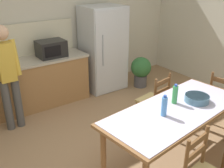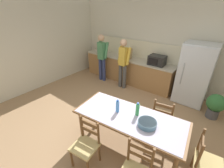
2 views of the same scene
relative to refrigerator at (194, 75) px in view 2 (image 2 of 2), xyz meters
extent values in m
plane|color=#9E7A56|center=(-1.19, -2.19, -0.87)|extent=(8.32, 8.32, 0.00)
cube|color=beige|center=(-1.19, 0.47, 0.58)|extent=(6.52, 0.12, 2.90)
cube|color=beige|center=(-4.45, -2.19, 0.58)|extent=(0.12, 5.20, 2.90)
cube|color=#9E7042|center=(-2.25, 0.04, -0.44)|extent=(3.44, 0.62, 0.87)
cube|color=#B2A893|center=(-2.25, 0.04, 0.02)|extent=(3.48, 0.66, 0.04)
cube|color=#B7BCC1|center=(-3.02, 0.04, 0.02)|extent=(0.52, 0.38, 0.02)
cube|color=beige|center=(-2.25, 0.35, 0.34)|extent=(3.44, 0.03, 0.60)
cube|color=silver|center=(0.00, 0.01, 0.00)|extent=(0.82, 0.68, 1.74)
cube|color=silver|center=(0.00, -0.34, 0.00)|extent=(0.79, 0.02, 1.68)
cylinder|color=#A5AAB2|center=(-0.25, -0.36, 0.09)|extent=(0.02, 0.02, 0.61)
cube|color=black|center=(-1.13, 0.02, 0.19)|extent=(0.50, 0.38, 0.30)
cube|color=black|center=(-1.18, -0.17, 0.19)|extent=(0.30, 0.01, 0.19)
cube|color=tan|center=(-2.21, 0.01, 0.22)|extent=(0.24, 0.16, 0.36)
cylinder|color=brown|center=(-1.46, -2.95, -0.51)|extent=(0.07, 0.07, 0.72)
cylinder|color=brown|center=(-1.53, -2.29, -0.51)|extent=(0.07, 0.07, 0.72)
cylinder|color=brown|center=(0.33, -2.09, -0.51)|extent=(0.07, 0.07, 0.72)
cube|color=brown|center=(-0.56, -2.52, -0.13)|extent=(2.15, 1.09, 0.04)
cube|color=#B7B2CC|center=(-0.56, -2.52, -0.11)|extent=(2.07, 1.04, 0.01)
cylinder|color=#4C8ED6|center=(-0.82, -2.55, 0.02)|extent=(0.07, 0.07, 0.24)
cylinder|color=#2D51B2|center=(-0.82, -2.55, 0.15)|extent=(0.04, 0.04, 0.03)
cylinder|color=green|center=(-0.47, -2.40, 0.02)|extent=(0.07, 0.07, 0.24)
cylinder|color=#2D51B2|center=(-0.47, -2.40, 0.15)|extent=(0.04, 0.04, 0.03)
cylinder|color=slate|center=(-0.19, -2.55, -0.06)|extent=(0.32, 0.32, 0.09)
cylinder|color=slate|center=(-0.19, -2.55, -0.02)|extent=(0.31, 0.31, 0.02)
cylinder|color=brown|center=(-0.22, -3.09, -0.19)|extent=(0.04, 0.04, 0.46)
cylinder|color=brown|center=(0.14, -3.03, -0.19)|extent=(0.04, 0.04, 0.46)
cube|color=brown|center=(-0.04, -3.06, -0.06)|extent=(0.36, 0.07, 0.07)
cube|color=brown|center=(-0.04, -3.06, -0.22)|extent=(0.36, 0.07, 0.07)
cylinder|color=brown|center=(-0.03, -1.51, -0.67)|extent=(0.04, 0.04, 0.41)
cylinder|color=brown|center=(-0.39, -1.57, -0.67)|extent=(0.04, 0.04, 0.41)
cylinder|color=brown|center=(0.02, -1.85, -0.67)|extent=(0.04, 0.04, 0.41)
cylinder|color=brown|center=(-0.33, -1.91, -0.67)|extent=(0.04, 0.04, 0.41)
cube|color=tan|center=(-0.18, -1.71, -0.44)|extent=(0.48, 0.46, 0.04)
cylinder|color=brown|center=(0.02, -1.85, -0.19)|extent=(0.04, 0.04, 0.46)
cylinder|color=brown|center=(-0.33, -1.91, -0.19)|extent=(0.04, 0.04, 0.46)
cube|color=brown|center=(-0.15, -1.88, -0.06)|extent=(0.36, 0.08, 0.07)
cube|color=brown|center=(-0.15, -1.88, -0.22)|extent=(0.36, 0.08, 0.07)
cylinder|color=brown|center=(-1.10, -3.52, -0.67)|extent=(0.04, 0.04, 0.41)
cylinder|color=brown|center=(-0.74, -3.47, -0.67)|extent=(0.04, 0.04, 0.41)
cylinder|color=brown|center=(-1.14, -3.19, -0.67)|extent=(0.04, 0.04, 0.41)
cylinder|color=brown|center=(-0.79, -3.14, -0.67)|extent=(0.04, 0.04, 0.41)
cube|color=tan|center=(-0.94, -3.33, -0.44)|extent=(0.47, 0.45, 0.04)
cylinder|color=brown|center=(-1.14, -3.19, -0.19)|extent=(0.04, 0.04, 0.46)
cylinder|color=brown|center=(-0.79, -3.14, -0.19)|extent=(0.04, 0.04, 0.46)
cube|color=brown|center=(-0.97, -3.16, -0.06)|extent=(0.36, 0.07, 0.07)
cube|color=brown|center=(-0.97, -3.16, -0.22)|extent=(0.36, 0.07, 0.07)
cylinder|color=brown|center=(0.94, -2.17, -0.67)|extent=(0.04, 0.04, 0.41)
cylinder|color=brown|center=(0.61, -2.21, -0.67)|extent=(0.04, 0.04, 0.41)
cube|color=tan|center=(0.80, -2.37, -0.44)|extent=(0.45, 0.47, 0.04)
cylinder|color=brown|center=(0.65, -2.57, -0.19)|extent=(0.04, 0.04, 0.46)
cylinder|color=brown|center=(0.61, -2.21, -0.19)|extent=(0.04, 0.04, 0.46)
cube|color=brown|center=(0.63, -2.39, -0.06)|extent=(0.07, 0.36, 0.07)
cube|color=brown|center=(0.63, -2.39, -0.22)|extent=(0.07, 0.36, 0.07)
cylinder|color=navy|center=(-3.11, -0.49, -0.45)|extent=(0.13, 0.13, 0.85)
cylinder|color=navy|center=(-2.94, -0.49, -0.45)|extent=(0.13, 0.13, 0.85)
cube|color=#478456|center=(-3.02, -0.49, 0.28)|extent=(0.24, 0.20, 0.60)
sphere|color=tan|center=(-3.02, -0.49, 0.73)|extent=(0.23, 0.23, 0.23)
cylinder|color=#478456|center=(-3.19, -0.42, 0.31)|extent=(0.10, 0.23, 0.57)
cylinder|color=#478456|center=(-2.85, -0.42, 0.31)|extent=(0.10, 0.23, 0.57)
cylinder|color=#4C4C4C|center=(-2.16, -0.51, -0.46)|extent=(0.12, 0.12, 0.83)
cylinder|color=#4C4C4C|center=(-1.99, -0.51, -0.46)|extent=(0.12, 0.12, 0.83)
cube|color=gold|center=(-2.08, -0.51, 0.25)|extent=(0.23, 0.19, 0.59)
sphere|color=tan|center=(-2.08, -0.51, 0.69)|extent=(0.22, 0.22, 0.22)
cylinder|color=gold|center=(-2.24, -0.44, 0.28)|extent=(0.09, 0.23, 0.56)
cylinder|color=gold|center=(-1.91, -0.44, 0.28)|extent=(0.09, 0.23, 0.56)
cylinder|color=#4C4C51|center=(0.69, -0.43, -0.74)|extent=(0.28, 0.28, 0.26)
sphere|color=#337038|center=(0.69, -0.43, -0.43)|extent=(0.44, 0.44, 0.44)
camera|label=1|loc=(-2.92, -4.44, 1.51)|focal=42.00mm
camera|label=2|loc=(0.52, -4.45, 1.72)|focal=24.00mm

